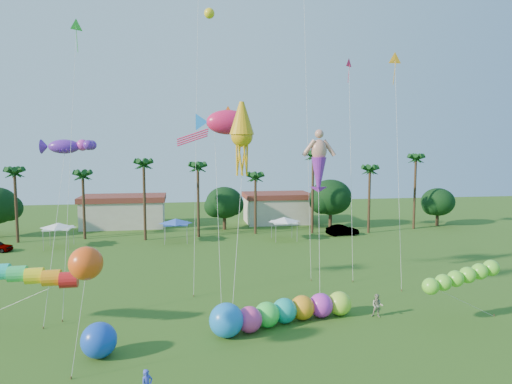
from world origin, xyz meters
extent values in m
cylinder|color=#3A2819|center=(-26.00, 40.00, 4.50)|extent=(0.36, 0.36, 9.00)
cylinder|color=#3A2819|center=(-18.00, 41.00, 4.25)|extent=(0.36, 0.36, 8.50)
cylinder|color=#3A2819|center=(-10.00, 39.00, 5.00)|extent=(0.36, 0.36, 10.00)
cylinder|color=#3A2819|center=(-3.00, 40.00, 4.75)|extent=(0.36, 0.36, 9.50)
cylinder|color=#3A2819|center=(5.00, 41.00, 4.00)|extent=(0.36, 0.36, 8.00)
cylinder|color=#3A2819|center=(13.00, 40.00, 5.50)|extent=(0.36, 0.36, 11.00)
cylinder|color=#3A2819|center=(21.00, 39.00, 4.50)|extent=(0.36, 0.36, 9.00)
cylinder|color=#3A2819|center=(29.00, 41.00, 5.25)|extent=(0.36, 0.36, 10.50)
sphere|color=#113814|center=(1.00, 45.00, 4.03)|extent=(5.46, 5.46, 5.46)
sphere|color=#113814|center=(17.00, 44.00, 4.65)|extent=(6.30, 6.30, 6.30)
sphere|color=#113814|center=(34.00, 43.00, 3.72)|extent=(5.04, 5.04, 5.04)
cube|color=beige|center=(-14.00, 50.00, 2.00)|extent=(12.00, 7.00, 4.00)
cube|color=beige|center=(10.00, 50.00, 2.00)|extent=(10.00, 7.00, 4.00)
pyramid|color=white|center=(-20.00, 36.00, 2.75)|extent=(3.00, 3.00, 0.60)
pyramid|color=blue|center=(-6.00, 37.00, 2.75)|extent=(3.00, 3.00, 0.60)
pyramid|color=white|center=(8.00, 36.00, 2.75)|extent=(3.00, 3.00, 0.60)
imported|color=#4C4C54|center=(16.69, 37.83, 0.73)|extent=(4.50, 1.86, 1.45)
imported|color=gray|center=(8.53, 8.26, 0.83)|extent=(1.01, 0.94, 1.67)
sphere|color=#DD3A8D|center=(-0.93, 7.07, 0.87)|extent=(1.73, 1.73, 1.73)
sphere|color=#37EC47|center=(0.37, 7.73, 0.87)|extent=(1.73, 1.73, 1.73)
sphere|color=#18AB9D|center=(1.71, 8.29, 0.87)|extent=(1.73, 1.73, 1.73)
sphere|color=orange|center=(3.10, 8.67, 0.87)|extent=(1.73, 1.73, 1.73)
sphere|color=#CE30C9|center=(4.54, 8.90, 0.87)|extent=(1.73, 1.73, 1.73)
sphere|color=#A8EB34|center=(5.99, 9.08, 0.87)|extent=(1.73, 1.73, 1.73)
sphere|color=blue|center=(-2.49, 6.58, 1.11)|extent=(2.77, 2.77, 2.21)
sphere|color=blue|center=(-10.06, 4.92, 1.03)|extent=(2.06, 2.06, 2.06)
cylinder|color=red|center=(-14.39, 8.63, 3.64)|extent=(7.78, 2.07, 1.04)
cylinder|color=silver|center=(-16.47, 9.53, 1.82)|extent=(8.04, 1.84, 3.66)
ellipsoid|color=#6ADC31|center=(11.24, 5.94, 2.85)|extent=(6.16, 2.60, 1.33)
cylinder|color=silver|center=(14.08, 6.47, 1.42)|extent=(5.71, 1.10, 2.87)
cylinder|color=brown|center=(16.93, 7.01, 0.08)|extent=(0.08, 0.08, 0.16)
sphere|color=#F84F14|center=(-10.17, 2.72, 6.14)|extent=(1.87, 1.87, 1.75)
cylinder|color=silver|center=(-10.63, 2.62, 3.07)|extent=(0.95, 0.23, 6.14)
cylinder|color=brown|center=(-11.09, 2.52, 0.08)|extent=(0.08, 0.08, 0.16)
cylinder|color=silver|center=(6.10, 14.51, 5.29)|extent=(1.07, 4.18, 10.59)
cylinder|color=brown|center=(5.58, 12.43, 0.08)|extent=(0.08, 0.08, 0.16)
ellipsoid|color=#E11950|center=(-1.38, 15.56, 14.17)|extent=(5.59, 3.09, 2.21)
cylinder|color=silver|center=(-1.89, 13.39, 7.09)|extent=(1.04, 4.37, 14.18)
cylinder|color=brown|center=(-2.39, 11.23, 0.08)|extent=(0.08, 0.08, 0.16)
cylinder|color=silver|center=(-3.88, 18.40, 13.59)|extent=(0.99, 7.02, 27.18)
cylinder|color=brown|center=(-4.36, 14.90, 0.08)|extent=(0.08, 0.08, 0.16)
cone|color=gold|center=(-1.05, 9.60, 12.92)|extent=(2.28, 2.28, 4.85)
cylinder|color=silver|center=(-1.66, 7.95, 6.46)|extent=(1.25, 3.31, 12.93)
cylinder|color=brown|center=(-2.27, 6.31, 0.08)|extent=(0.08, 0.08, 0.16)
ellipsoid|color=#6222AA|center=(-13.83, 14.54, 12.20)|extent=(4.33, 3.04, 1.53)
cylinder|color=silver|center=(-14.17, 12.20, 6.10)|extent=(0.72, 4.71, 12.21)
cylinder|color=brown|center=(-14.52, 9.86, 0.08)|extent=(0.08, 0.08, 0.16)
cone|color=#F61B45|center=(10.78, 20.82, 20.09)|extent=(1.00, 0.81, 1.07)
cylinder|color=silver|center=(10.38, 18.73, 10.05)|extent=(0.82, 4.21, 20.10)
cylinder|color=brown|center=(9.98, 16.64, 0.08)|extent=(0.08, 0.08, 0.16)
cone|color=orange|center=(13.50, 16.83, 19.84)|extent=(1.34, 0.35, 1.33)
cylinder|color=silver|center=(13.29, 15.15, 9.92)|extent=(0.45, 3.39, 19.84)
cylinder|color=brown|center=(13.08, 13.47, 0.08)|extent=(0.08, 0.08, 0.16)
cone|color=green|center=(-12.72, 14.96, 21.11)|extent=(1.02, 0.91, 1.13)
cylinder|color=silver|center=(-13.14, 12.96, 10.56)|extent=(0.87, 4.03, 21.12)
cylinder|color=brown|center=(-13.56, 10.96, 0.08)|extent=(0.08, 0.08, 0.16)
cylinder|color=silver|center=(6.39, 19.65, 14.23)|extent=(0.12, 4.16, 28.47)
cylinder|color=brown|center=(6.34, 17.58, 0.08)|extent=(0.08, 0.08, 0.16)
camera|label=1|loc=(-5.18, -21.62, 12.15)|focal=32.00mm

